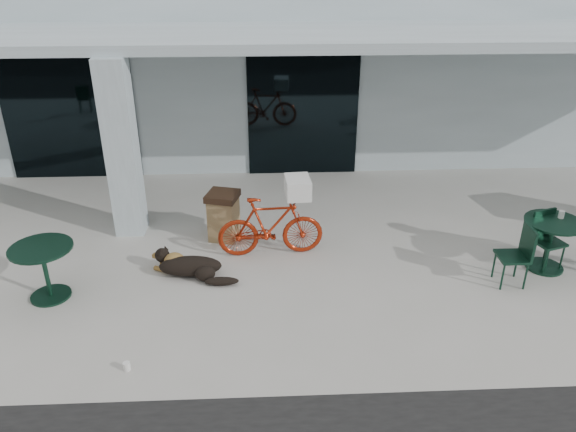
{
  "coord_description": "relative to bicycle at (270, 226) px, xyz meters",
  "views": [
    {
      "loc": [
        0.92,
        -6.92,
        4.81
      ],
      "look_at": [
        1.28,
        0.74,
        1.0
      ],
      "focal_mm": 35.0,
      "sensor_mm": 36.0,
      "label": 1
    }
  ],
  "objects": [
    {
      "name": "column",
      "position": [
        -2.51,
        0.98,
        1.03
      ],
      "size": [
        0.5,
        0.5,
        3.12
      ],
      "primitive_type": "cube",
      "color": "silver",
      "rests_on": "ground"
    },
    {
      "name": "cafe_table_near",
      "position": [
        -3.31,
        -1.1,
        -0.1
      ],
      "size": [
        1.06,
        1.06,
        0.85
      ],
      "primitive_type": null,
      "rotation": [
        0.0,
        0.0,
        -0.2
      ],
      "color": "#113223",
      "rests_on": "ground"
    },
    {
      "name": "cup_near_dog",
      "position": [
        -1.84,
        -2.77,
        -0.47
      ],
      "size": [
        0.1,
        0.1,
        0.11
      ],
      "primitive_type": "cylinder",
      "rotation": [
        0.0,
        0.0,
        0.08
      ],
      "color": "white",
      "rests_on": "ground"
    },
    {
      "name": "cafe_chair_far_b",
      "position": [
        3.65,
        -1.06,
        -0.04
      ],
      "size": [
        0.48,
        0.44,
        0.97
      ],
      "primitive_type": null,
      "rotation": [
        0.0,
        0.0,
        -1.58
      ],
      "color": "#113223",
      "rests_on": "ground"
    },
    {
      "name": "cafe_table_far",
      "position": [
        4.43,
        -0.65,
        -0.1
      ],
      "size": [
        0.94,
        0.94,
        0.85
      ],
      "primitive_type": null,
      "rotation": [
        0.0,
        0.0,
        0.04
      ],
      "color": "#113223",
      "rests_on": "ground"
    },
    {
      "name": "storefront_glass_right",
      "position": [
        0.79,
        3.66,
        0.82
      ],
      "size": [
        2.4,
        0.06,
        2.7
      ],
      "primitive_type": "cube",
      "color": "black",
      "rests_on": "ground"
    },
    {
      "name": "dog",
      "position": [
        -1.28,
        -0.62,
        -0.34
      ],
      "size": [
        1.19,
        0.81,
        0.38
      ],
      "primitive_type": null,
      "rotation": [
        0.0,
        0.0,
        -0.42
      ],
      "color": "black",
      "rests_on": "ground"
    },
    {
      "name": "ground",
      "position": [
        -1.01,
        -1.32,
        -0.53
      ],
      "size": [
        80.0,
        80.0,
        0.0
      ],
      "primitive_type": "plane",
      "color": "#B6B2AC",
      "rests_on": "ground"
    },
    {
      "name": "trash_receptacle",
      "position": [
        -0.81,
        0.61,
        -0.09
      ],
      "size": [
        0.63,
        0.63,
        0.88
      ],
      "primitive_type": null,
      "rotation": [
        0.0,
        0.0,
        -0.27
      ],
      "color": "olive",
      "rests_on": "ground"
    },
    {
      "name": "overhang",
      "position": [
        -1.01,
        2.28,
        2.68
      ],
      "size": [
        22.0,
        2.8,
        0.18
      ],
      "primitive_type": "cube",
      "color": "silver",
      "rests_on": "column"
    },
    {
      "name": "laundry_basket",
      "position": [
        0.45,
        0.03,
        0.68
      ],
      "size": [
        0.42,
        0.55,
        0.31
      ],
      "primitive_type": "cube",
      "rotation": [
        0.0,
        0.0,
        1.64
      ],
      "color": "white",
      "rests_on": "bicycle"
    },
    {
      "name": "storefront_glass_left",
      "position": [
        -4.21,
        3.66,
        0.82
      ],
      "size": [
        2.8,
        0.06,
        2.7
      ],
      "primitive_type": "cube",
      "color": "black",
      "rests_on": "ground"
    },
    {
      "name": "bicycle",
      "position": [
        0.0,
        0.0,
        0.0
      ],
      "size": [
        1.78,
        0.61,
        1.05
      ],
      "primitive_type": "imported",
      "rotation": [
        0.0,
        0.0,
        1.64
      ],
      "color": "#9A230C",
      "rests_on": "ground"
    },
    {
      "name": "cafe_chair_far_a",
      "position": [
        4.42,
        -0.62,
        -0.05
      ],
      "size": [
        0.55,
        0.58,
        0.94
      ],
      "primitive_type": null,
      "rotation": [
        0.0,
        0.0,
        0.32
      ],
      "color": "#113223",
      "rests_on": "ground"
    },
    {
      "name": "building",
      "position": [
        -1.01,
        7.18,
        1.72
      ],
      "size": [
        22.0,
        7.0,
        4.5
      ],
      "primitive_type": "cube",
      "color": "silver",
      "rests_on": "ground"
    },
    {
      "name": "cup_on_table",
      "position": [
        4.57,
        -0.55,
        0.38
      ],
      "size": [
        0.09,
        0.09,
        0.12
      ],
      "primitive_type": "cylinder",
      "rotation": [
        0.0,
        0.0,
        0.04
      ],
      "color": "white",
      "rests_on": "cafe_table_far"
    }
  ]
}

